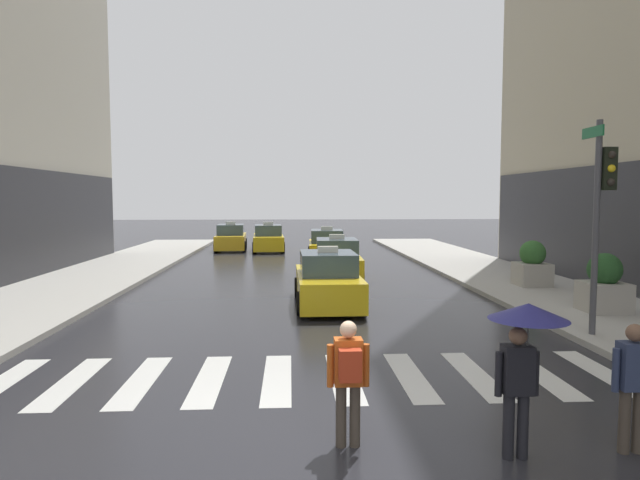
{
  "coord_description": "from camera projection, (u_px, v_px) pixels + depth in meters",
  "views": [
    {
      "loc": [
        -0.36,
        -6.56,
        3.2
      ],
      "look_at": [
        0.44,
        8.0,
        2.11
      ],
      "focal_mm": 30.59,
      "sensor_mm": 36.0,
      "label": 1
    }
  ],
  "objects": [
    {
      "name": "pedestrian_with_umbrella",
      "position": [
        524.0,
        338.0,
        6.63
      ],
      "size": [
        0.96,
        0.96,
        1.94
      ],
      "color": "black",
      "rests_on": "ground"
    },
    {
      "name": "taxi_third",
      "position": [
        327.0,
        247.0,
        28.3
      ],
      "size": [
        2.06,
        4.6,
        1.8
      ],
      "color": "yellow",
      "rests_on": "ground"
    },
    {
      "name": "planter_near_corner",
      "position": [
        604.0,
        285.0,
        14.78
      ],
      "size": [
        1.1,
        1.1,
        1.6
      ],
      "color": "#A8A399",
      "rests_on": "curb_right"
    },
    {
      "name": "pedestrian_with_backpack",
      "position": [
        348.0,
        374.0,
        6.96
      ],
      "size": [
        0.55,
        0.43,
        1.65
      ],
      "color": "#473D33",
      "rests_on": "ground"
    },
    {
      "name": "taxi_fourth",
      "position": [
        268.0,
        239.0,
        33.71
      ],
      "size": [
        2.1,
        4.62,
        1.8
      ],
      "color": "yellow",
      "rests_on": "ground"
    },
    {
      "name": "traffic_light_pole",
      "position": [
        602.0,
        197.0,
        12.12
      ],
      "size": [
        0.44,
        0.84,
        4.8
      ],
      "color": "#47474C",
      "rests_on": "curb_right"
    },
    {
      "name": "pedestrian_with_handbag",
      "position": [
        634.0,
        380.0,
        6.83
      ],
      "size": [
        0.6,
        0.24,
        1.65
      ],
      "color": "#473D33",
      "rests_on": "ground"
    },
    {
      "name": "taxi_second",
      "position": [
        337.0,
        261.0,
        21.89
      ],
      "size": [
        2.05,
        4.6,
        1.8
      ],
      "color": "yellow",
      "rests_on": "ground"
    },
    {
      "name": "planter_mid_block",
      "position": [
        532.0,
        265.0,
        19.26
      ],
      "size": [
        1.1,
        1.1,
        1.6
      ],
      "color": "#A8A399",
      "rests_on": "curb_right"
    },
    {
      "name": "taxi_fifth",
      "position": [
        231.0,
        239.0,
        34.3
      ],
      "size": [
        2.11,
        4.62,
        1.8
      ],
      "color": "gold",
      "rests_on": "ground"
    },
    {
      "name": "taxi_lead",
      "position": [
        328.0,
        282.0,
        16.39
      ],
      "size": [
        1.97,
        4.56,
        1.8
      ],
      "color": "yellow",
      "rests_on": "ground"
    },
    {
      "name": "ground_plane",
      "position": [
        320.0,
        456.0,
        6.79
      ],
      "size": [
        160.0,
        160.0,
        0.0
      ],
      "primitive_type": "plane",
      "color": "#26262B"
    },
    {
      "name": "crosswalk_markings",
      "position": [
        311.0,
        377.0,
        9.78
      ],
      "size": [
        11.3,
        2.8,
        0.01
      ],
      "color": "silver",
      "rests_on": "ground"
    }
  ]
}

